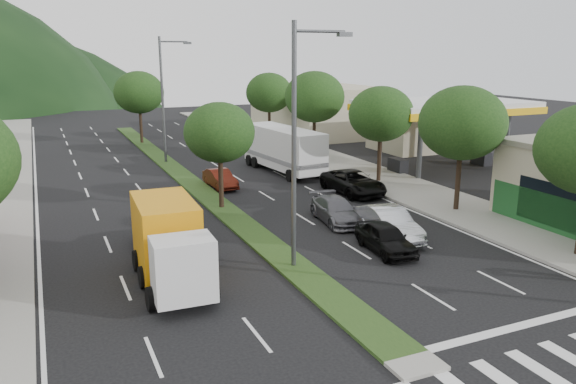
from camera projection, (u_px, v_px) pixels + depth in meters
name	position (u px, v px, depth m)	size (l,w,h in m)	color
ground	(407.00, 360.00, 16.56)	(160.00, 160.00, 0.00)	black
sidewalk_right	(348.00, 168.00, 43.63)	(5.00, 90.00, 0.15)	gray
median	(181.00, 174.00, 41.34)	(1.60, 56.00, 0.12)	#1D3914
gas_canopy	(445.00, 109.00, 42.43)	(12.20, 8.20, 5.25)	silver
bldg_right_far	(318.00, 109.00, 62.61)	(10.00, 16.00, 5.20)	#B0A88C
tree_r_b	(462.00, 123.00, 30.71)	(4.80, 4.80, 6.94)	black
tree_r_c	(381.00, 114.00, 37.87)	(4.40, 4.40, 6.48)	black
tree_r_d	(315.00, 97.00, 46.62)	(5.00, 5.00, 7.17)	black
tree_r_e	(269.00, 93.00, 55.54)	(4.60, 4.60, 6.71)	black
tree_med_near	(219.00, 133.00, 31.42)	(4.00, 4.00, 6.02)	black
tree_med_far	(139.00, 92.00, 54.30)	(4.80, 4.80, 6.94)	black
streetlight_near	(299.00, 136.00, 22.37)	(2.60, 0.25, 10.00)	#47494C
streetlight_mid	(165.00, 94.00, 44.50)	(2.60, 0.25, 10.00)	#47494C
sedan_silver	(389.00, 223.00, 27.18)	(1.59, 4.56, 1.50)	#BABDC2
suv_maroon	(170.00, 235.00, 25.41)	(2.59, 5.61, 1.56)	black
car_queue_a	(386.00, 238.00, 25.33)	(1.56, 3.89, 1.33)	black
car_queue_b	(336.00, 210.00, 29.84)	(1.79, 4.39, 1.28)	#56565C
car_queue_c	(220.00, 179.00, 37.40)	(1.28, 3.68, 1.21)	#53180D
car_queue_d	(353.00, 182.00, 35.83)	(2.42, 5.25, 1.46)	black
box_truck	(169.00, 245.00, 21.91)	(2.73, 6.46, 3.13)	silver
motorhome	(283.00, 149.00, 42.07)	(3.42, 8.83, 3.31)	silver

